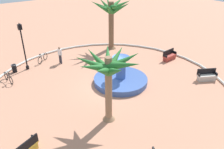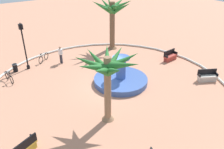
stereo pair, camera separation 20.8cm
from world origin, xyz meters
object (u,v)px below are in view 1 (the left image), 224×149
(bench_north, at_px, (169,56))
(lamppost, at_px, (23,43))
(bicycle_by_lamppost, at_px, (43,58))
(palm_tree_near_fountain, at_px, (108,70))
(trash_bin, at_px, (14,68))
(person_cyclist_helmet, at_px, (60,54))
(bicycle_red_frame, at_px, (8,78))
(fountain, at_px, (121,79))
(bench_west, at_px, (207,77))
(palm_tree_by_curb, at_px, (111,13))

(bench_north, distance_m, lamppost, 13.67)
(bicycle_by_lamppost, bearing_deg, palm_tree_near_fountain, 91.60)
(lamppost, xyz_separation_m, trash_bin, (1.11, -0.05, -2.12))
(palm_tree_near_fountain, relative_size, trash_bin, 6.27)
(bicycle_by_lamppost, relative_size, person_cyclist_helmet, 0.80)
(person_cyclist_helmet, bearing_deg, bicycle_red_frame, 9.90)
(fountain, distance_m, palm_tree_near_fountain, 5.70)
(palm_tree_near_fountain, bearing_deg, person_cyclist_helmet, -95.74)
(bench_north, height_order, person_cyclist_helmet, person_cyclist_helmet)
(bench_north, relative_size, trash_bin, 2.25)
(bench_west, xyz_separation_m, person_cyclist_helmet, (8.50, -9.99, 0.60))
(trash_bin, height_order, bicycle_red_frame, bicycle_red_frame)
(palm_tree_near_fountain, distance_m, palm_tree_by_curb, 12.25)
(fountain, xyz_separation_m, lamppost, (5.42, -6.86, 2.18))
(palm_tree_by_curb, height_order, lamppost, palm_tree_by_curb)
(lamppost, xyz_separation_m, person_cyclist_helmet, (-2.97, 0.63, -1.56))
(person_cyclist_helmet, bearing_deg, bench_north, 149.48)
(palm_tree_by_curb, xyz_separation_m, bicycle_red_frame, (11.13, 1.32, -3.54))
(palm_tree_by_curb, xyz_separation_m, bicycle_by_lamppost, (7.45, -0.89, -3.54))
(bench_north, height_order, bicycle_red_frame, bench_north)
(bench_north, relative_size, person_cyclist_helmet, 0.98)
(bicycle_red_frame, xyz_separation_m, person_cyclist_helmet, (-4.94, -0.86, 0.56))
(palm_tree_near_fountain, distance_m, bench_north, 11.34)
(palm_tree_near_fountain, distance_m, person_cyclist_helmet, 9.88)
(trash_bin, xyz_separation_m, bicycle_by_lamppost, (-2.83, -0.66, -0.00))
(trash_bin, xyz_separation_m, bicycle_red_frame, (0.86, 1.54, -0.00))
(palm_tree_by_curb, distance_m, bicycle_by_lamppost, 8.30)
(palm_tree_by_curb, bearing_deg, bench_west, 102.46)
(palm_tree_near_fountain, height_order, person_cyclist_helmet, palm_tree_near_fountain)
(lamppost, bearing_deg, palm_tree_near_fountain, 101.27)
(bench_west, bearing_deg, palm_tree_by_curb, -77.54)
(trash_bin, bearing_deg, fountain, 133.39)
(fountain, height_order, person_cyclist_helmet, fountain)
(palm_tree_by_curb, bearing_deg, bicycle_red_frame, 6.75)
(lamppost, xyz_separation_m, bicycle_by_lamppost, (-1.72, -0.71, -2.12))
(bench_west, bearing_deg, lamppost, -42.79)
(bench_north, distance_m, person_cyclist_helmet, 10.60)
(bench_west, bearing_deg, bench_north, -97.55)
(lamppost, bearing_deg, trash_bin, -2.51)
(bicycle_red_frame, bearing_deg, bench_west, 145.82)
(palm_tree_by_curb, bearing_deg, lamppost, -1.09)
(bicycle_by_lamppost, xyz_separation_m, person_cyclist_helmet, (-1.26, 1.34, 0.56))
(palm_tree_near_fountain, relative_size, person_cyclist_helmet, 2.72)
(fountain, distance_m, trash_bin, 9.51)
(palm_tree_near_fountain, xyz_separation_m, palm_tree_by_curb, (-7.15, -9.95, 0.38))
(fountain, bearing_deg, person_cyclist_helmet, -68.54)
(palm_tree_near_fountain, height_order, trash_bin, palm_tree_near_fountain)
(lamppost, distance_m, bicycle_by_lamppost, 2.82)
(fountain, xyz_separation_m, palm_tree_by_curb, (-3.74, -6.69, 3.60))
(palm_tree_by_curb, relative_size, lamppost, 1.23)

